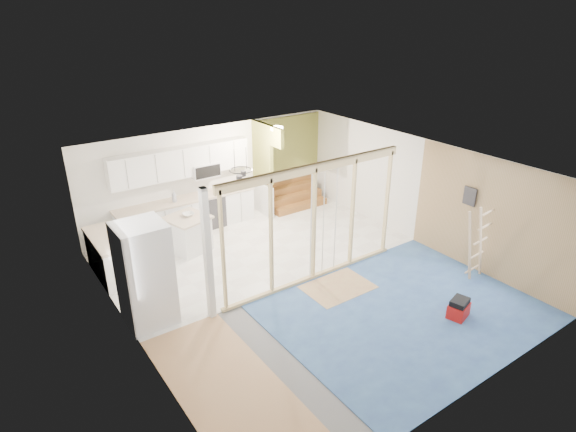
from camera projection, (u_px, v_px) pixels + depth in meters
room at (302, 227)px, 9.68m from camera, size 7.01×8.01×2.61m
floor_overlays at (303, 280)px, 10.29m from camera, size 7.00×8.00×0.03m
stud_frame at (292, 217)px, 9.44m from camera, size 4.66×0.14×2.60m
base_cabinets at (167, 226)px, 11.70m from camera, size 4.45×2.24×0.93m
upper_cabinets at (184, 163)px, 11.90m from camera, size 3.60×0.41×0.85m
green_partition at (283, 176)px, 13.64m from camera, size 2.25×1.51×2.60m
pot_rack at (241, 173)px, 10.66m from camera, size 0.52×0.52×0.72m
sheathing_panel at (493, 220)px, 10.01m from camera, size 0.02×4.00×2.60m
electrical_panel at (470, 196)px, 10.29m from camera, size 0.04×0.30×0.40m
ceiling_light at (277, 128)px, 12.17m from camera, size 0.32×0.32×0.08m
fridge at (145, 275)px, 8.59m from camera, size 0.86×0.83×1.98m
island at (189, 234)px, 11.36m from camera, size 1.11×1.11×0.88m
bowl at (188, 214)px, 11.24m from camera, size 0.27×0.27×0.07m
soap_bottle_a at (174, 196)px, 11.85m from camera, size 0.15×0.15×0.31m
soap_bottle_b at (226, 185)px, 12.77m from camera, size 0.08×0.09×0.18m
toolbox at (459, 309)px, 9.01m from camera, size 0.48×0.41×0.39m
ladder at (476, 243)px, 10.03m from camera, size 0.89×0.08×1.66m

